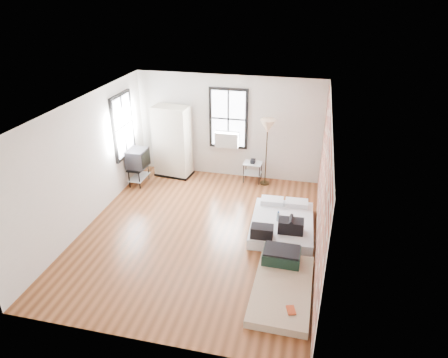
% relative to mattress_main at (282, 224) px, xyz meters
% --- Properties ---
extents(ground, '(6.00, 6.00, 0.00)m').
position_rel_mattress_main_xyz_m(ground, '(-1.75, -0.52, -0.16)').
color(ground, '#592F17').
rests_on(ground, ground).
extents(room_shell, '(5.02, 6.02, 2.80)m').
position_rel_mattress_main_xyz_m(room_shell, '(-1.51, -0.15, 1.58)').
color(room_shell, silver).
rests_on(room_shell, ground).
extents(mattress_main, '(1.39, 1.84, 0.58)m').
position_rel_mattress_main_xyz_m(mattress_main, '(0.00, 0.00, 0.00)').
color(mattress_main, white).
rests_on(mattress_main, ground).
extents(mattress_bare, '(1.03, 1.92, 0.41)m').
position_rel_mattress_main_xyz_m(mattress_bare, '(0.18, -1.82, -0.03)').
color(mattress_bare, '#C1AC8B').
rests_on(mattress_bare, ground).
extents(wardrobe, '(1.06, 0.69, 1.97)m').
position_rel_mattress_main_xyz_m(wardrobe, '(-3.24, 2.13, 0.82)').
color(wardrobe, black).
rests_on(wardrobe, ground).
extents(side_table, '(0.49, 0.40, 0.64)m').
position_rel_mattress_main_xyz_m(side_table, '(-1.02, 2.20, 0.27)').
color(side_table, black).
rests_on(side_table, ground).
extents(floor_lamp, '(0.39, 0.39, 1.80)m').
position_rel_mattress_main_xyz_m(floor_lamp, '(-0.66, 2.13, 1.39)').
color(floor_lamp, black).
rests_on(floor_lamp, ground).
extents(tv_stand, '(0.50, 0.70, 0.98)m').
position_rel_mattress_main_xyz_m(tv_stand, '(-3.96, 1.39, 0.54)').
color(tv_stand, black).
rests_on(tv_stand, ground).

